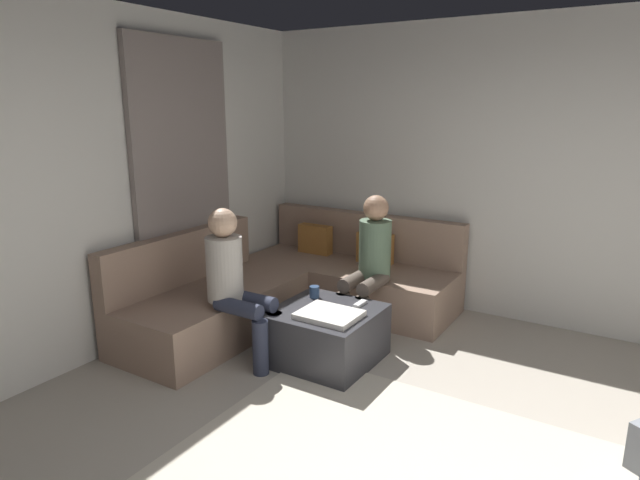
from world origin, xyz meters
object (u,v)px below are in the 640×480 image
(ottoman, at_px, (326,335))
(coffee_mug, at_px, (314,292))
(person_on_couch_back, at_px, (370,259))
(person_on_couch_side, at_px, (235,280))
(sectional_couch, at_px, (293,287))
(game_remote, at_px, (360,304))

(ottoman, height_order, coffee_mug, coffee_mug)
(person_on_couch_back, distance_m, person_on_couch_side, 1.22)
(sectional_couch, distance_m, person_on_couch_back, 0.86)
(coffee_mug, relative_size, person_on_couch_side, 0.08)
(person_on_couch_side, bearing_deg, coffee_mug, 144.99)
(game_remote, relative_size, person_on_couch_side, 0.12)
(coffee_mug, xyz_separation_m, person_on_couch_back, (0.24, 0.51, 0.19))
(game_remote, bearing_deg, ottoman, -129.29)
(coffee_mug, relative_size, person_on_couch_back, 0.08)
(coffee_mug, xyz_separation_m, game_remote, (0.40, 0.04, -0.04))
(person_on_couch_back, bearing_deg, ottoman, 88.17)
(sectional_couch, bearing_deg, coffee_mug, -40.84)
(game_remote, xyz_separation_m, person_on_couch_back, (-0.16, 0.47, 0.23))
(coffee_mug, bearing_deg, person_on_couch_side, -125.01)
(sectional_couch, distance_m, ottoman, 0.98)
(sectional_couch, height_order, person_on_couch_back, person_on_couch_back)
(game_remote, bearing_deg, coffee_mug, -174.29)
(sectional_couch, height_order, coffee_mug, sectional_couch)
(game_remote, bearing_deg, person_on_couch_back, 108.63)
(game_remote, height_order, person_on_couch_back, person_on_couch_back)
(person_on_couch_side, bearing_deg, ottoman, 120.96)
(person_on_couch_back, bearing_deg, person_on_couch_side, 59.40)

